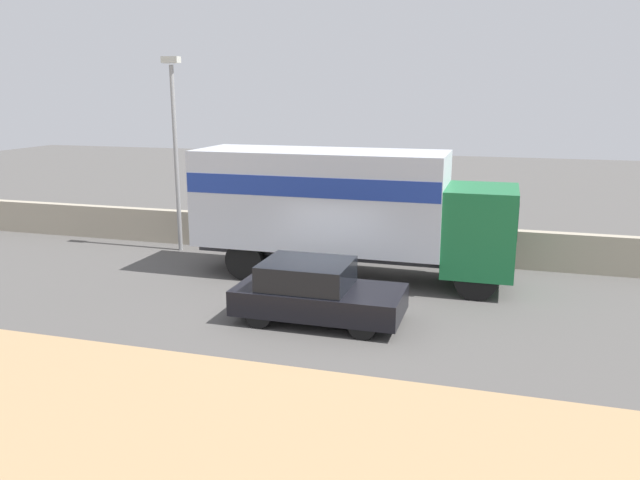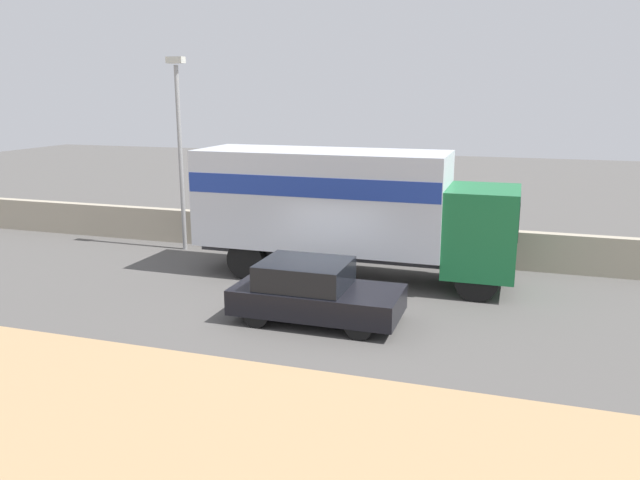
% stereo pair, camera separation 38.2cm
% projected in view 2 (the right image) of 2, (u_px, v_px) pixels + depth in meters
% --- Properties ---
extents(ground_plane, '(80.00, 80.00, 0.00)m').
position_uv_depth(ground_plane, '(311.00, 313.00, 14.84)').
color(ground_plane, '#514F4C').
extents(dirt_shoulder_foreground, '(60.00, 6.47, 0.04)m').
position_uv_depth(dirt_shoulder_foreground, '(172.00, 453.00, 9.02)').
color(dirt_shoulder_foreground, tan).
rests_on(dirt_shoulder_foreground, ground_plane).
extents(stone_wall_backdrop, '(60.00, 0.35, 1.15)m').
position_uv_depth(stone_wall_backdrop, '(366.00, 239.00, 19.82)').
color(stone_wall_backdrop, '#A39984').
rests_on(stone_wall_backdrop, ground_plane).
extents(street_lamp, '(0.56, 0.28, 6.22)m').
position_uv_depth(street_lamp, '(180.00, 140.00, 20.09)').
color(street_lamp, gray).
rests_on(street_lamp, ground_plane).
extents(box_truck, '(8.78, 2.50, 3.57)m').
position_uv_depth(box_truck, '(344.00, 204.00, 17.28)').
color(box_truck, '#196B38').
rests_on(box_truck, ground_plane).
extents(car_hatchback, '(3.81, 1.81, 1.39)m').
position_uv_depth(car_hatchback, '(314.00, 292.00, 14.20)').
color(car_hatchback, black).
rests_on(car_hatchback, ground_plane).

